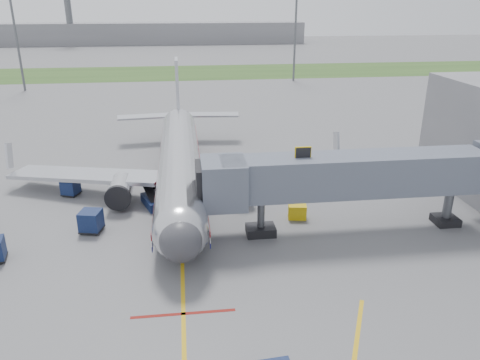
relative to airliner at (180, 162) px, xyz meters
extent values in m
plane|color=#565659|center=(0.00, -15.25, -2.65)|extent=(400.00, 400.00, 0.00)
cube|color=#2D4C1E|center=(0.00, 74.75, -2.64)|extent=(300.00, 25.00, 0.01)
cube|color=gold|center=(0.00, -17.25, -2.64)|extent=(0.25, 50.00, 0.01)
cube|color=maroon|center=(0.00, -19.25, -2.64)|extent=(6.00, 0.25, 0.01)
cylinder|color=silver|center=(0.00, -0.25, 0.05)|extent=(3.80, 28.00, 3.80)
sphere|color=silver|center=(0.00, -14.25, 0.05)|extent=(3.80, 3.80, 3.80)
sphere|color=#38383D|center=(0.00, -15.55, 0.05)|extent=(2.74, 2.74, 2.74)
cube|color=black|center=(0.00, -14.65, 0.60)|extent=(2.20, 1.20, 0.55)
cone|color=silver|center=(0.00, 16.25, 0.05)|extent=(3.80, 5.00, 3.80)
cube|color=#B7BAC1|center=(0.00, 15.75, 4.05)|extent=(0.35, 4.20, 7.00)
cube|color=#B7BAC1|center=(-8.50, -0.25, -0.85)|extent=(15.10, 8.59, 1.13)
cube|color=#B7BAC1|center=(8.50, -0.25, -0.85)|extent=(15.10, 8.59, 1.13)
cylinder|color=silver|center=(-5.20, -3.25, -1.30)|extent=(2.10, 3.60, 2.10)
cylinder|color=silver|center=(5.20, -3.25, -1.30)|extent=(2.10, 3.60, 2.10)
cube|color=maroon|center=(1.92, -0.25, -0.30)|extent=(0.05, 28.00, 0.45)
cube|color=#0E105E|center=(1.92, -0.25, -1.20)|extent=(0.05, 28.00, 0.35)
cylinder|color=black|center=(0.00, -13.25, -2.35)|extent=(0.28, 0.70, 0.70)
cylinder|color=black|center=(-2.60, 0.25, -2.20)|extent=(0.50, 1.00, 1.00)
cylinder|color=black|center=(2.60, 0.25, -2.20)|extent=(0.50, 1.00, 1.00)
cube|color=slate|center=(13.00, -10.25, 1.95)|extent=(20.00, 3.00, 3.00)
cube|color=slate|center=(3.20, -10.25, 1.75)|extent=(3.20, 3.60, 3.40)
cube|color=black|center=(2.00, -10.25, 1.75)|extent=(1.60, 3.00, 2.80)
cube|color=gold|center=(9.00, -10.25, 3.75)|extent=(1.20, 0.15, 1.00)
cylinder|color=#595B60|center=(6.00, -10.25, -1.10)|extent=(0.56, 0.56, 3.10)
cube|color=black|center=(6.00, -10.25, -2.30)|extent=(2.20, 1.60, 0.70)
cylinder|color=#595B60|center=(21.00, -10.25, -1.10)|extent=(0.70, 0.70, 3.10)
cube|color=black|center=(21.00, -10.25, -2.35)|extent=(1.80, 1.80, 0.60)
cylinder|color=#595B60|center=(-30.00, 54.75, 7.35)|extent=(0.44, 0.44, 20.00)
cylinder|color=#595B60|center=(25.00, 59.75, 7.35)|extent=(0.44, 0.44, 20.00)
cube|color=slate|center=(-10.00, 154.75, 1.35)|extent=(120.00, 14.00, 8.00)
cylinder|color=#595B60|center=(-40.00, 149.75, 11.35)|extent=(2.40, 2.40, 28.00)
cube|color=#0C1835|center=(-6.91, -8.12, -1.71)|extent=(1.83, 1.83, 1.53)
cube|color=black|center=(-6.91, -8.12, -2.47)|extent=(1.89, 1.89, 0.12)
cylinder|color=black|center=(-7.61, -8.57, -2.51)|extent=(0.27, 0.32, 0.28)
cylinder|color=black|center=(-6.45, -8.83, -2.51)|extent=(0.27, 0.32, 0.28)
cylinder|color=black|center=(-7.36, -7.42, -2.51)|extent=(0.27, 0.32, 0.28)
cylinder|color=black|center=(-6.20, -7.67, -2.51)|extent=(0.27, 0.32, 0.28)
cube|color=#0C1835|center=(-10.00, -0.50, -1.82)|extent=(1.72, 1.72, 1.34)
cube|color=black|center=(-10.00, -0.50, -2.49)|extent=(1.77, 1.77, 0.10)
cylinder|color=black|center=(-10.67, -0.81, -2.52)|extent=(0.26, 0.29, 0.24)
cylinder|color=black|center=(-9.69, -1.17, -2.52)|extent=(0.26, 0.29, 0.24)
cylinder|color=black|center=(-10.31, 0.16, -2.52)|extent=(0.26, 0.29, 0.24)
cylinder|color=black|center=(-9.34, -0.19, -2.52)|extent=(0.26, 0.29, 0.24)
cylinder|color=black|center=(-12.17, -12.23, -2.51)|extent=(0.25, 0.30, 0.26)
cylinder|color=black|center=(-12.37, -11.12, -2.51)|extent=(0.25, 0.30, 0.26)
cube|color=#0C1835|center=(-2.50, -3.90, -2.26)|extent=(2.17, 3.31, 0.77)
cube|color=black|center=(-2.65, -3.49, -1.45)|extent=(1.89, 3.51, 1.21)
cylinder|color=black|center=(-2.53, -5.09, -2.41)|extent=(0.34, 0.52, 0.48)
cylinder|color=black|center=(-1.72, -4.80, -2.41)|extent=(0.34, 0.52, 0.48)
cylinder|color=black|center=(-3.28, -2.99, -2.41)|extent=(0.34, 0.52, 0.48)
cylinder|color=black|center=(-2.48, -2.70, -2.41)|extent=(0.34, 0.52, 0.48)
cube|color=gold|center=(9.43, -7.83, -2.06)|extent=(1.61, 1.22, 1.17)
cylinder|color=black|center=(8.95, -7.74, -2.50)|extent=(0.24, 0.32, 0.29)
cylinder|color=black|center=(9.91, -7.91, -2.50)|extent=(0.24, 0.32, 0.29)
camera|label=1|loc=(0.47, -41.66, 14.23)|focal=35.00mm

